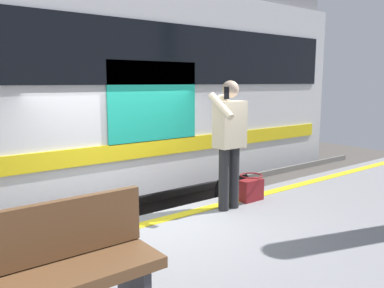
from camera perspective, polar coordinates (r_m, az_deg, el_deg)
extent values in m
plane|color=#4C4742|center=(5.50, -6.22, -19.56)|extent=(24.92, 24.92, 0.00)
cube|color=yellow|center=(4.87, -4.54, -11.01)|extent=(14.57, 0.16, 0.01)
cube|color=slate|center=(6.75, -13.51, -13.41)|extent=(19.32, 0.08, 0.16)
cube|color=slate|center=(8.01, -17.81, -9.97)|extent=(19.32, 0.08, 0.16)
cube|color=#19A58C|center=(5.80, -5.55, 6.19)|extent=(1.51, 0.02, 1.18)
cylinder|color=black|center=(7.54, 6.01, -6.77)|extent=(0.84, 0.12, 0.84)
cylinder|color=black|center=(9.40, -4.31, -3.57)|extent=(0.84, 0.12, 0.84)
cylinder|color=#262628|center=(5.24, 6.15, -4.88)|extent=(0.14, 0.14, 0.83)
cylinder|color=#262628|center=(5.13, 4.69, -5.19)|extent=(0.14, 0.14, 0.83)
cube|color=beige|center=(5.06, 5.55, 2.87)|extent=(0.40, 0.24, 0.60)
sphere|color=beige|center=(5.15, 4.37, 6.14)|extent=(0.20, 0.20, 0.20)
sphere|color=beige|center=(5.03, 5.63, 7.99)|extent=(0.22, 0.22, 0.22)
cylinder|color=beige|center=(5.24, 7.53, 2.39)|extent=(0.09, 0.09, 0.54)
cylinder|color=beige|center=(4.82, 4.24, 5.59)|extent=(0.09, 0.42, 0.33)
cube|color=black|center=(4.74, 5.08, 7.45)|extent=(0.07, 0.02, 0.15)
cube|color=maroon|center=(5.65, 8.63, -6.67)|extent=(0.36, 0.17, 0.31)
torus|color=maroon|center=(5.59, 8.68, -4.57)|extent=(0.32, 0.32, 0.02)
cube|color=brown|center=(2.70, -20.23, -18.48)|extent=(1.48, 0.44, 0.08)
cube|color=brown|center=(2.77, -21.74, -12.22)|extent=(1.48, 0.06, 0.40)
cube|color=#333338|center=(3.01, -8.52, -19.87)|extent=(0.06, 0.40, 0.45)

